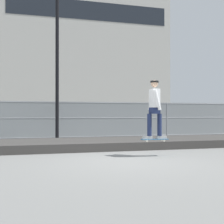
% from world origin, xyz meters
% --- Properties ---
extents(ground_plane, '(120.00, 120.00, 0.00)m').
position_xyz_m(ground_plane, '(0.00, 0.00, 0.00)').
color(ground_plane, slate).
extents(gravel_berm, '(17.95, 2.57, 0.28)m').
position_xyz_m(gravel_berm, '(0.00, 3.20, 0.14)').
color(gravel_berm, '#3D3A38').
rests_on(gravel_berm, ground_plane).
extents(skateboard, '(0.81, 0.25, 0.07)m').
position_xyz_m(skateboard, '(0.96, 0.66, 0.49)').
color(skateboard, '#2D608C').
extents(skater, '(0.72, 0.59, 1.72)m').
position_xyz_m(skater, '(0.96, 0.66, 1.47)').
color(skater, '#B2ADA8').
rests_on(skater, skateboard).
extents(chain_fence, '(28.05, 0.06, 1.85)m').
position_xyz_m(chain_fence, '(-0.00, 7.62, 0.93)').
color(chain_fence, gray).
rests_on(chain_fence, ground_plane).
extents(street_lamp, '(0.44, 0.44, 7.20)m').
position_xyz_m(street_lamp, '(-1.42, 6.52, 4.44)').
color(street_lamp, black).
rests_on(street_lamp, ground_plane).
extents(parked_car_mid, '(4.41, 1.97, 1.66)m').
position_xyz_m(parked_car_mid, '(0.98, 9.75, 0.84)').
color(parked_car_mid, '#566B4C').
rests_on(parked_car_mid, ground_plane).
extents(office_block, '(23.34, 14.87, 24.25)m').
position_xyz_m(office_block, '(4.67, 38.62, 12.12)').
color(office_block, '#B2AFA8').
rests_on(office_block, ground_plane).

